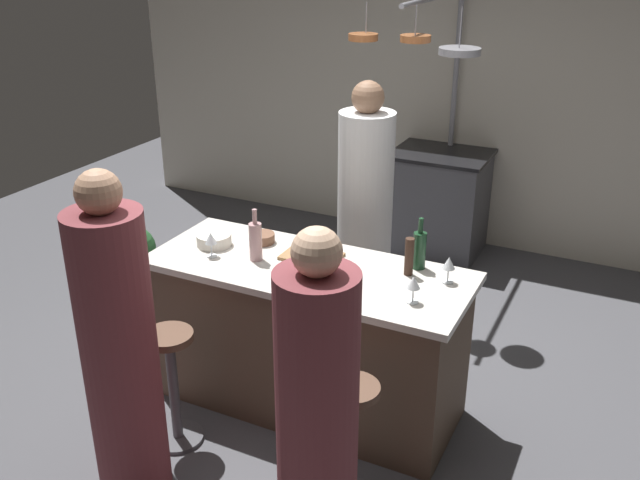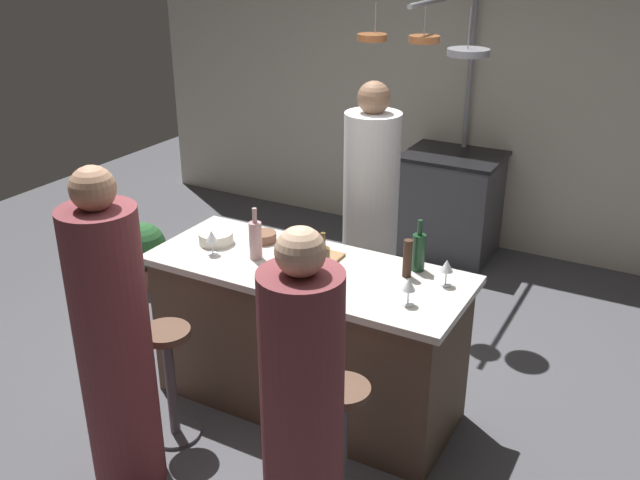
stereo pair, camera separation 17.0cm
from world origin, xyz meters
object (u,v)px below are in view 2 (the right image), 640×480
Objects in this scene: cutting_board at (311,256)px; pepper_mill at (407,258)px; potted_plant at (143,250)px; wine_bottle_rose at (255,239)px; guest_left at (115,348)px; bar_stool_left at (170,378)px; stove_range at (450,204)px; wine_bottle_green at (419,251)px; wine_bottle_amber at (323,266)px; wine_glass_by_chef at (212,237)px; mixing_bowl_ceramic at (216,238)px; mixing_bowl_wooden at (264,237)px; bar_stool_right at (342,440)px; guest_right at (302,422)px; wine_glass_near_right_guest at (447,267)px; chef at (370,221)px; wine_glass_near_left_guest at (409,286)px.

pepper_mill reaches higher than cutting_board.
potted_plant is 1.90m from wine_bottle_rose.
bar_stool_left is at bearing 92.71° from guest_left.
stove_range is at bearing 82.07° from guest_left.
guest_left reaches higher than wine_bottle_green.
wine_bottle_green is at bearing -76.00° from stove_range.
wine_bottle_amber is 2.05× the size of wine_glass_by_chef.
mixing_bowl_ceramic is (-1.17, -0.24, -0.08)m from wine_bottle_green.
stove_range reaches higher than potted_plant.
wine_bottle_amber is 0.55m from wine_bottle_green.
pepper_mill reaches higher than wine_glass_by_chef.
bar_stool_right is at bearing -40.22° from mixing_bowl_wooden.
cutting_board reaches higher than bar_stool_right.
bar_stool_right is 0.53m from guest_right.
pepper_mill reaches higher than bar_stool_left.
wine_glass_by_chef reaches higher than mixing_bowl_wooden.
mixing_bowl_wooden is at bearing 85.69° from guest_left.
wine_glass_near_right_guest is (0.19, -0.10, -0.01)m from wine_bottle_green.
chef reaches higher than wine_glass_near_right_guest.
bar_stool_right is at bearing -79.95° from stove_range.
guest_left is 1.69m from wine_glass_near_right_guest.
pepper_mill is at bearing 42.89° from wine_bottle_amber.
guest_right is 1.30m from wine_bottle_rose.
guest_right is at bearing -88.81° from bar_stool_right.
wine_bottle_amber is at bearing -50.72° from cutting_board.
cutting_board is 1.58× the size of mixing_bowl_ceramic.
chef is 0.87m from mixing_bowl_wooden.
pepper_mill is at bearing 13.63° from wine_bottle_rose.
bar_stool_right is at bearing -88.62° from pepper_mill.
chef is 1.08× the size of guest_right.
stove_range is 2.42m from pepper_mill.
guest_right is at bearing -88.68° from pepper_mill.
wine_bottle_rose is (-0.85, -0.30, 0.01)m from wine_bottle_green.
cutting_board is at bearing 30.88° from wine_bottle_rose.
wine_bottle_rose is (0.18, 0.94, 0.24)m from guest_left.
guest_right is at bearing -96.48° from wine_glass_near_left_guest.
wine_bottle_rose is 0.34m from mixing_bowl_ceramic.
wine_bottle_green is 2.00× the size of wine_glass_near_left_guest.
chef is 3.34× the size of potted_plant.
wine_glass_near_left_guest reaches higher than stove_range.
guest_right is at bearing -0.33° from guest_left.
wine_bottle_green is 2.00× the size of wine_glass_by_chef.
stove_range is at bearing 100.05° from bar_stool_right.
guest_right is 3.10× the size of potted_plant.
mixing_bowl_ceramic is at bearing 151.50° from bar_stool_right.
bar_stool_right is 3.24× the size of pepper_mill.
bar_stool_right is at bearing -52.30° from wine_bottle_amber.
cutting_board is 0.36m from mixing_bowl_wooden.
guest_left is 1.44m from wine_glass_near_left_guest.
chef is 1.21m from wine_glass_by_chef.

